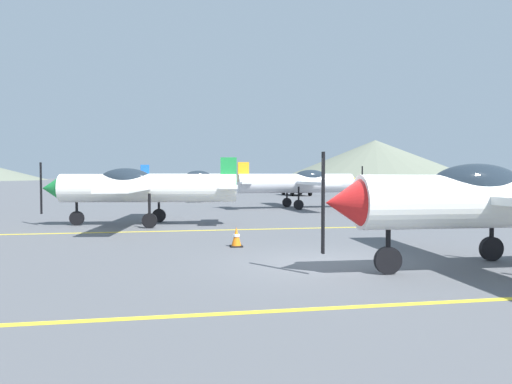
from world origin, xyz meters
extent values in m
plane|color=#54565B|center=(0.00, 0.00, 0.00)|extent=(400.00, 400.00, 0.00)
cube|color=yellow|center=(0.00, -3.61, 0.01)|extent=(80.00, 0.16, 0.01)
cube|color=yellow|center=(0.00, 7.53, 0.01)|extent=(80.00, 0.16, 0.01)
cone|color=red|center=(-0.05, -1.24, 1.56)|extent=(0.79, 1.03, 1.00)
cube|color=black|center=(-0.48, -1.23, 1.56)|extent=(0.05, 0.13, 2.15)
ellipsoid|color=#1E2833|center=(3.01, -1.35, 1.91)|extent=(2.18, 1.04, 0.97)
cube|color=white|center=(3.55, -1.37, 1.61)|extent=(1.52, 9.48, 0.17)
cylinder|color=black|center=(0.97, -1.28, 0.84)|extent=(0.11, 0.11, 1.08)
cylinder|color=black|center=(0.97, -1.28, 0.30)|extent=(0.61, 0.15, 0.60)
cylinder|color=black|center=(4.23, -0.22, 0.84)|extent=(0.11, 0.11, 1.08)
cylinder|color=black|center=(4.23, -0.22, 0.30)|extent=(0.61, 0.15, 0.60)
cylinder|color=white|center=(-4.42, 9.88, 1.56)|extent=(7.39, 2.20, 1.18)
cone|color=#1E8C3F|center=(-8.41, 10.45, 1.56)|extent=(0.89, 1.10, 1.00)
cube|color=black|center=(-8.83, 10.51, 1.56)|extent=(0.06, 0.13, 2.15)
ellipsoid|color=#1E2833|center=(-5.38, 10.02, 1.91)|extent=(2.26, 1.26, 0.97)
cube|color=white|center=(-4.85, 9.95, 1.61)|extent=(2.50, 9.52, 0.17)
cube|color=white|center=(-1.13, 9.42, 1.61)|extent=(1.14, 2.87, 0.11)
cube|color=#1E8C3F|center=(-1.13, 9.42, 2.20)|extent=(0.69, 0.22, 1.29)
cylinder|color=black|center=(-7.40, 10.31, 0.84)|extent=(0.11, 0.11, 1.08)
cylinder|color=black|center=(-7.40, 10.31, 0.30)|extent=(0.61, 0.21, 0.60)
cylinder|color=black|center=(-4.04, 11.02, 0.84)|extent=(0.11, 0.11, 1.08)
cylinder|color=black|center=(-4.04, 11.02, 0.30)|extent=(0.61, 0.21, 0.60)
cylinder|color=black|center=(-4.38, 8.69, 0.84)|extent=(0.11, 0.11, 1.08)
cylinder|color=black|center=(-4.38, 8.69, 0.30)|extent=(0.61, 0.21, 0.60)
cylinder|color=silver|center=(4.19, 18.28, 1.56)|extent=(7.35, 1.57, 1.18)
cone|color=#F2A519|center=(8.21, 18.50, 1.56)|extent=(0.80, 1.04, 1.00)
cube|color=black|center=(8.63, 18.52, 1.56)|extent=(0.05, 0.13, 2.15)
ellipsoid|color=#1E2833|center=(5.15, 18.33, 1.91)|extent=(2.20, 1.08, 0.97)
cube|color=silver|center=(4.62, 18.31, 1.61)|extent=(1.68, 9.49, 0.17)
cube|color=silver|center=(0.86, 18.10, 1.61)|extent=(0.90, 2.83, 0.11)
cube|color=#F2A519|center=(0.86, 18.10, 2.20)|extent=(0.68, 0.16, 1.29)
cylinder|color=black|center=(7.19, 18.44, 0.84)|extent=(0.11, 0.11, 1.08)
cylinder|color=black|center=(7.19, 18.44, 0.30)|extent=(0.61, 0.16, 0.60)
cylinder|color=black|center=(4.04, 17.09, 0.84)|extent=(0.11, 0.11, 1.08)
cylinder|color=black|center=(4.04, 17.09, 0.30)|extent=(0.61, 0.16, 0.60)
cylinder|color=black|center=(3.91, 19.45, 0.84)|extent=(0.11, 0.11, 1.08)
cylinder|color=black|center=(3.91, 19.45, 0.30)|extent=(0.61, 0.16, 0.60)
cylinder|color=silver|center=(-2.08, 29.07, 1.56)|extent=(7.39, 2.41, 1.18)
cone|color=blue|center=(1.88, 29.76, 1.56)|extent=(0.91, 1.12, 1.00)
cube|color=black|center=(2.31, 29.83, 1.56)|extent=(0.06, 0.13, 2.15)
ellipsoid|color=#1E2833|center=(-1.13, 29.24, 1.91)|extent=(2.28, 1.32, 0.97)
cube|color=silver|center=(-1.66, 29.15, 1.61)|extent=(2.77, 9.51, 0.17)
cube|color=silver|center=(-5.36, 28.51, 1.61)|extent=(1.22, 2.88, 0.11)
cube|color=blue|center=(-5.36, 28.51, 2.20)|extent=(0.69, 0.24, 1.29)
cylinder|color=black|center=(0.88, 29.59, 0.84)|extent=(0.11, 0.11, 1.08)
cylinder|color=black|center=(0.88, 29.59, 0.30)|extent=(0.61, 0.23, 0.60)
cylinder|color=black|center=(-2.09, 27.87, 0.84)|extent=(0.11, 0.11, 1.08)
cylinder|color=black|center=(-2.09, 27.87, 0.30)|extent=(0.61, 0.23, 0.60)
cylinder|color=black|center=(-2.50, 30.20, 0.84)|extent=(0.11, 0.11, 1.08)
cylinder|color=black|center=(-2.50, 30.20, 0.30)|extent=(0.61, 0.23, 0.60)
cube|color=black|center=(8.88, 35.52, 0.70)|extent=(2.06, 4.40, 0.75)
cube|color=black|center=(8.87, 35.67, 1.35)|extent=(1.73, 2.50, 0.55)
cylinder|color=black|center=(8.07, 34.05, 0.32)|extent=(0.26, 0.65, 0.64)
cylinder|color=black|center=(9.87, 34.16, 0.32)|extent=(0.26, 0.65, 0.64)
cylinder|color=black|center=(7.90, 36.88, 0.32)|extent=(0.26, 0.65, 0.64)
cylinder|color=black|center=(9.70, 36.99, 0.32)|extent=(0.26, 0.65, 0.64)
cube|color=black|center=(-1.69, 3.21, 0.02)|extent=(0.36, 0.36, 0.04)
cone|color=orange|center=(-1.69, 3.21, 0.32)|extent=(0.29, 0.29, 0.55)
cylinder|color=white|center=(-1.69, 3.21, 0.34)|extent=(0.20, 0.20, 0.08)
cone|color=slate|center=(69.15, 151.97, 6.94)|extent=(68.96, 68.96, 13.87)
camera|label=1|loc=(-3.72, -11.08, 2.18)|focal=34.39mm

